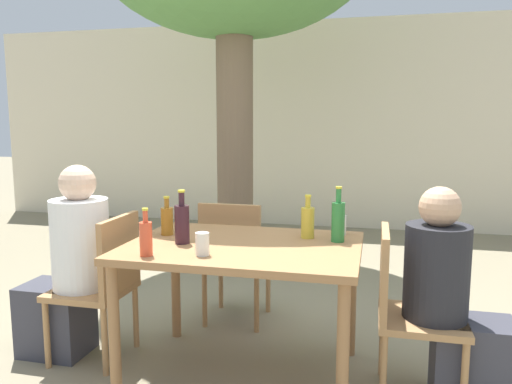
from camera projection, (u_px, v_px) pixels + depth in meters
The scene contains 15 objects.
ground_plane at pixel (244, 375), 2.89m from camera, with size 30.00×30.00×0.00m, color gray.
cafe_building_wall at pixel (324, 125), 6.82m from camera, with size 10.00×0.08×2.80m.
dining_table_front at pixel (243, 259), 2.79m from camera, with size 1.29×0.94×0.78m.
patio_chair_0 at pixel (104, 279), 3.02m from camera, with size 0.44×0.44×0.90m.
patio_chair_1 at pixel (405, 304), 2.61m from camera, with size 0.44×0.44×0.90m.
patio_chair_2 at pixel (234, 256), 3.55m from camera, with size 0.44×0.44×0.90m.
person_seated_0 at pixel (70, 271), 3.07m from camera, with size 0.57×0.34×1.20m.
person_seated_1 at pixel (454, 309), 2.56m from camera, with size 0.56×0.33×1.13m.
wine_bottle_0 at pixel (182, 223), 2.77m from camera, with size 0.08×0.08×0.30m.
soda_bottle_1 at pixel (146, 237), 2.51m from camera, with size 0.06×0.06×0.25m.
oil_cruet_2 at pixel (308, 221), 2.90m from camera, with size 0.08×0.08×0.25m.
amber_bottle_3 at pixel (167, 220), 2.98m from camera, with size 0.07×0.07×0.23m.
green_bottle_4 at pixel (338, 220), 2.81m from camera, with size 0.08×0.08×0.32m.
drinking_glass_0 at pixel (341, 225), 3.00m from camera, with size 0.06×0.06×0.12m.
drinking_glass_1 at pixel (202, 244), 2.53m from camera, with size 0.07×0.07×0.12m.
Camera 1 is at (0.70, -2.62, 1.45)m, focal length 35.00 mm.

